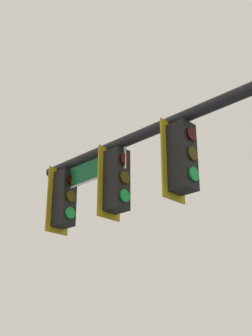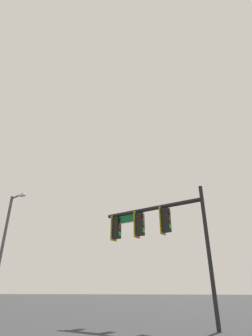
% 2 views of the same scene
% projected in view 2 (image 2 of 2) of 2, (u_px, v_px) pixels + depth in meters
% --- Properties ---
extents(signal_pole_near, '(5.15, 1.39, 5.60)m').
position_uv_depth(signal_pole_near, '(152.00, 224.00, 12.51)').
color(signal_pole_near, black).
rests_on(signal_pole_near, ground_plane).
extents(street_lamp, '(1.69, 0.71, 7.02)m').
position_uv_depth(street_lamp, '(5.00, 242.00, 15.89)').
color(street_lamp, '#4C4C51').
rests_on(street_lamp, ground_plane).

